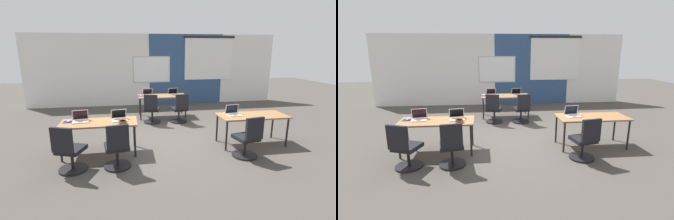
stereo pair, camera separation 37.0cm
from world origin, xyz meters
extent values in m
plane|color=#47423D|center=(0.00, 0.00, 0.00)|extent=(24.00, 24.00, 0.00)
cube|color=silver|center=(0.00, 4.20, 1.40)|extent=(10.00, 0.20, 2.80)
cube|color=#2D4C75|center=(1.26, 4.09, 1.40)|extent=(3.01, 0.01, 2.80)
cube|color=#B7B7BC|center=(-0.15, 4.09, 1.43)|extent=(1.48, 0.02, 1.04)
cube|color=white|center=(-0.15, 4.08, 1.43)|extent=(1.40, 0.02, 0.96)
cube|color=white|center=(2.20, 4.08, 1.82)|extent=(2.00, 0.02, 1.65)
cylinder|color=black|center=(2.20, 4.08, 2.70)|extent=(2.10, 0.10, 0.10)
cube|color=olive|center=(-1.75, -0.60, 0.70)|extent=(1.60, 0.70, 0.04)
cylinder|color=black|center=(-2.49, -0.90, 0.34)|extent=(0.04, 0.04, 0.68)
cylinder|color=black|center=(-1.01, -0.90, 0.34)|extent=(0.04, 0.04, 0.68)
cylinder|color=black|center=(-2.49, -0.30, 0.34)|extent=(0.04, 0.04, 0.68)
cylinder|color=black|center=(-1.01, -0.30, 0.34)|extent=(0.04, 0.04, 0.68)
cube|color=olive|center=(1.75, -0.60, 0.70)|extent=(1.60, 0.70, 0.04)
cylinder|color=black|center=(1.01, -0.90, 0.34)|extent=(0.04, 0.04, 0.68)
cylinder|color=black|center=(2.49, -0.90, 0.34)|extent=(0.04, 0.04, 0.68)
cylinder|color=black|center=(1.01, -0.30, 0.34)|extent=(0.04, 0.04, 0.68)
cylinder|color=black|center=(2.49, -0.30, 0.34)|extent=(0.04, 0.04, 0.68)
cube|color=olive|center=(0.00, 2.20, 0.70)|extent=(1.60, 0.70, 0.04)
cylinder|color=black|center=(-0.74, 1.90, 0.34)|extent=(0.04, 0.04, 0.68)
cylinder|color=black|center=(0.74, 1.90, 0.34)|extent=(0.04, 0.04, 0.68)
cylinder|color=black|center=(-0.74, 2.50, 0.34)|extent=(0.04, 0.04, 0.68)
cylinder|color=black|center=(0.74, 2.50, 0.34)|extent=(0.04, 0.04, 0.68)
cube|color=#9E9EA3|center=(0.40, 2.18, 0.73)|extent=(0.35, 0.26, 0.02)
cube|color=#4C4C4F|center=(0.41, 2.13, 0.74)|extent=(0.10, 0.07, 0.00)
cube|color=#9E9EA3|center=(0.39, 2.33, 0.84)|extent=(0.34, 0.12, 0.21)
cube|color=black|center=(0.39, 2.33, 0.84)|extent=(0.30, 0.10, 0.18)
cube|color=#23512D|center=(0.65, 2.16, 0.72)|extent=(0.22, 0.19, 0.00)
ellipsoid|color=black|center=(0.65, 2.16, 0.74)|extent=(0.09, 0.11, 0.03)
cylinder|color=black|center=(0.42, 1.48, 0.02)|extent=(0.52, 0.52, 0.04)
cylinder|color=black|center=(0.42, 1.48, 0.21)|extent=(0.06, 0.06, 0.34)
cube|color=black|center=(0.42, 1.48, 0.42)|extent=(0.51, 0.51, 0.08)
cube|color=black|center=(0.47, 1.23, 0.69)|extent=(0.40, 0.13, 0.46)
sphere|color=black|center=(0.38, 1.71, 0.02)|extent=(0.04, 0.04, 0.04)
sphere|color=black|center=(0.66, 1.44, 0.02)|extent=(0.04, 0.04, 0.04)
sphere|color=black|center=(0.22, 1.37, 0.02)|extent=(0.04, 0.04, 0.04)
cube|color=silver|center=(-2.13, -0.55, 0.73)|extent=(0.36, 0.28, 0.02)
cube|color=#4C4C4F|center=(-2.12, -0.61, 0.74)|extent=(0.10, 0.07, 0.00)
cube|color=silver|center=(-2.15, -0.42, 0.85)|extent=(0.33, 0.10, 0.22)
cube|color=black|center=(-2.15, -0.42, 0.85)|extent=(0.30, 0.08, 0.19)
cube|color=navy|center=(-2.38, -0.51, 0.72)|extent=(0.22, 0.19, 0.00)
ellipsoid|color=#B2B2B7|center=(-2.38, -0.51, 0.74)|extent=(0.06, 0.10, 0.03)
cylinder|color=black|center=(-2.19, -1.31, 0.02)|extent=(0.52, 0.52, 0.04)
cylinder|color=black|center=(-2.19, -1.31, 0.21)|extent=(0.06, 0.06, 0.34)
cube|color=black|center=(-2.19, -1.31, 0.42)|extent=(0.56, 0.56, 0.08)
cube|color=black|center=(-2.28, -1.54, 0.69)|extent=(0.40, 0.19, 0.46)
sphere|color=black|center=(-2.12, -1.08, 0.02)|extent=(0.04, 0.04, 0.04)
sphere|color=black|center=(-2.01, -1.45, 0.02)|extent=(0.04, 0.04, 0.04)
sphere|color=black|center=(-2.43, -1.30, 0.02)|extent=(0.04, 0.04, 0.04)
cube|color=silver|center=(1.31, -0.58, 0.73)|extent=(0.35, 0.26, 0.02)
cube|color=#4C4C4F|center=(1.32, -0.63, 0.74)|extent=(0.10, 0.07, 0.00)
cube|color=silver|center=(1.30, -0.44, 0.85)|extent=(0.33, 0.08, 0.22)
cube|color=black|center=(1.30, -0.45, 0.85)|extent=(0.30, 0.07, 0.19)
cylinder|color=black|center=(1.29, -1.24, 0.02)|extent=(0.52, 0.52, 0.04)
cylinder|color=black|center=(1.29, -1.24, 0.21)|extent=(0.06, 0.06, 0.34)
cube|color=black|center=(1.29, -1.24, 0.42)|extent=(0.51, 0.51, 0.08)
cube|color=black|center=(1.34, -1.49, 0.69)|extent=(0.40, 0.13, 0.46)
sphere|color=black|center=(1.25, -1.01, 0.02)|extent=(0.04, 0.04, 0.04)
sphere|color=black|center=(1.52, -1.27, 0.02)|extent=(0.04, 0.04, 0.04)
sphere|color=black|center=(1.08, -1.35, 0.02)|extent=(0.04, 0.04, 0.04)
cube|color=#B7B7BC|center=(-0.45, 2.23, 0.73)|extent=(0.36, 0.27, 0.02)
cube|color=#4C4C4F|center=(-0.44, 2.18, 0.74)|extent=(0.10, 0.07, 0.00)
cube|color=#B7B7BC|center=(-0.47, 2.38, 0.84)|extent=(0.34, 0.13, 0.21)
cube|color=black|center=(-0.47, 2.38, 0.84)|extent=(0.30, 0.11, 0.18)
cube|color=navy|center=(-0.70, 2.22, 0.72)|extent=(0.22, 0.19, 0.00)
ellipsoid|color=silver|center=(-0.70, 2.22, 0.74)|extent=(0.06, 0.10, 0.03)
cylinder|color=black|center=(-0.40, 1.55, 0.02)|extent=(0.52, 0.52, 0.04)
cylinder|color=black|center=(-0.40, 1.55, 0.21)|extent=(0.06, 0.06, 0.34)
cube|color=black|center=(-0.40, 1.55, 0.42)|extent=(0.54, 0.54, 0.08)
cube|color=black|center=(-0.46, 1.31, 0.69)|extent=(0.40, 0.16, 0.46)
sphere|color=black|center=(-0.34, 1.78, 0.02)|extent=(0.04, 0.04, 0.04)
sphere|color=black|center=(-0.20, 1.42, 0.02)|extent=(0.04, 0.04, 0.04)
sphere|color=black|center=(-0.64, 1.54, 0.02)|extent=(0.04, 0.04, 0.04)
cube|color=silver|center=(-1.31, -0.59, 0.73)|extent=(0.36, 0.28, 0.02)
cube|color=#4C4C4F|center=(-1.31, -0.64, 0.74)|extent=(0.10, 0.07, 0.00)
cube|color=silver|center=(-1.34, -0.44, 0.84)|extent=(0.34, 0.13, 0.21)
cube|color=black|center=(-1.33, -0.45, 0.84)|extent=(0.30, 0.11, 0.18)
cylinder|color=black|center=(-1.37, -1.30, 0.02)|extent=(0.52, 0.52, 0.04)
cylinder|color=black|center=(-1.37, -1.30, 0.21)|extent=(0.06, 0.06, 0.34)
cube|color=black|center=(-1.37, -1.30, 0.42)|extent=(0.51, 0.51, 0.08)
cube|color=black|center=(-1.32, -1.55, 0.69)|extent=(0.40, 0.12, 0.46)
sphere|color=black|center=(-1.40, -1.07, 0.02)|extent=(0.04, 0.04, 0.04)
sphere|color=black|center=(-1.13, -1.34, 0.02)|extent=(0.04, 0.04, 0.04)
sphere|color=black|center=(-1.57, -1.41, 0.02)|extent=(0.04, 0.04, 0.04)
cylinder|color=brown|center=(-1.25, -0.80, 0.75)|extent=(0.17, 0.17, 0.05)
torus|color=brown|center=(-1.25, -0.80, 0.78)|extent=(0.18, 0.18, 0.02)
cylinder|color=gold|center=(-1.25, -0.80, 0.77)|extent=(0.14, 0.14, 0.01)
camera|label=1|loc=(-1.11, -5.77, 2.23)|focal=26.22mm
camera|label=2|loc=(-0.74, -5.81, 2.23)|focal=26.22mm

